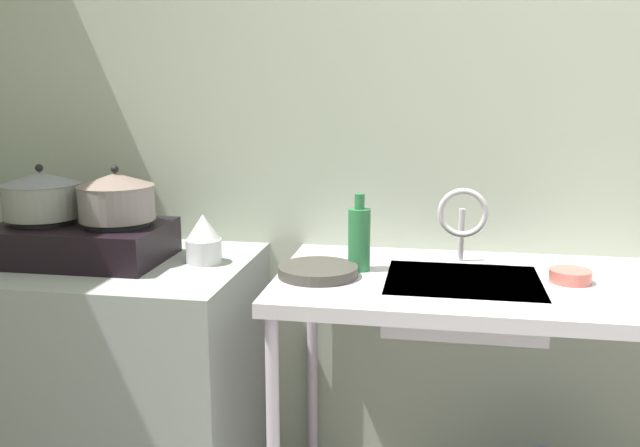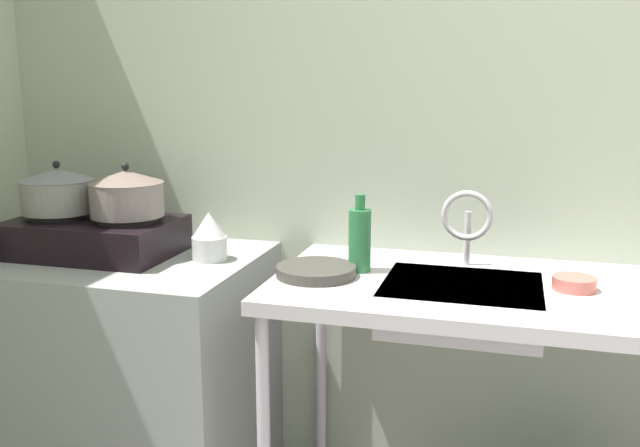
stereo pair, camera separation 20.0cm
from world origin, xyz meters
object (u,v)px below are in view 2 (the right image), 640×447
object	(u,v)px
pot_on_left_burner	(58,190)
sink_basin	(461,305)
pot_on_right_burner	(127,193)
bottle_by_sink	(360,239)
faucet	(467,219)
stove	(95,236)
frying_pan	(316,271)
percolator	(209,237)
small_bowl_on_drainboard	(574,283)

from	to	relation	value
pot_on_left_burner	sink_basin	xyz separation A→B (m)	(1.30, -0.02, -0.27)
pot_on_right_burner	bottle_by_sink	bearing A→B (deg)	2.71
faucet	stove	bearing A→B (deg)	-173.31
stove	pot_on_right_burner	world-z (taller)	pot_on_right_burner
pot_on_left_burner	bottle_by_sink	xyz separation A→B (m)	(0.99, 0.04, -0.11)
faucet	frying_pan	xyz separation A→B (m)	(-0.41, -0.19, -0.14)
pot_on_right_burner	frying_pan	size ratio (longest dim) A/B	1.01
percolator	stove	bearing A→B (deg)	-174.82
pot_on_right_burner	sink_basin	size ratio (longest dim) A/B	0.54
pot_on_left_burner	pot_on_right_burner	distance (m)	0.25
pot_on_left_burner	faucet	bearing A→B (deg)	6.05
faucet	percolator	bearing A→B (deg)	-172.57
frying_pan	small_bowl_on_drainboard	size ratio (longest dim) A/B	2.00
sink_basin	small_bowl_on_drainboard	xyz separation A→B (m)	(0.29, 0.03, 0.08)
stove	sink_basin	bearing A→B (deg)	-0.83
sink_basin	percolator	bearing A→B (deg)	176.21
pot_on_left_burner	sink_basin	size ratio (longest dim) A/B	0.55
stove	faucet	distance (m)	1.18
stove	sink_basin	size ratio (longest dim) A/B	1.21
stove	percolator	size ratio (longest dim) A/B	3.42
pot_on_right_burner	faucet	distance (m)	1.05
faucet	frying_pan	distance (m)	0.47
small_bowl_on_drainboard	pot_on_left_burner	bearing A→B (deg)	-179.66
pot_on_right_burner	small_bowl_on_drainboard	distance (m)	1.35
sink_basin	faucet	world-z (taller)	faucet
pot_on_right_burner	sink_basin	bearing A→B (deg)	-0.93
small_bowl_on_drainboard	frying_pan	bearing A→B (deg)	-174.89
frying_pan	pot_on_right_burner	bearing A→B (deg)	175.17
pot_on_right_burner	small_bowl_on_drainboard	world-z (taller)	pot_on_right_burner
pot_on_right_burner	bottle_by_sink	xyz separation A→B (m)	(0.74, 0.04, -0.11)
pot_on_right_burner	faucet	bearing A→B (deg)	7.48
faucet	pot_on_right_burner	bearing A→B (deg)	-172.52
pot_on_right_burner	sink_basin	world-z (taller)	pot_on_right_burner
stove	faucet	bearing A→B (deg)	6.69
percolator	small_bowl_on_drainboard	xyz separation A→B (m)	(1.08, -0.03, -0.06)
sink_basin	bottle_by_sink	world-z (taller)	bottle_by_sink
faucet	small_bowl_on_drainboard	distance (m)	0.35
pot_on_left_burner	sink_basin	world-z (taller)	pot_on_left_burner
frying_pan	small_bowl_on_drainboard	bearing A→B (deg)	5.11
frying_pan	bottle_by_sink	world-z (taller)	bottle_by_sink
frying_pan	small_bowl_on_drainboard	xyz separation A→B (m)	(0.71, 0.06, 0.00)
stove	sink_basin	xyz separation A→B (m)	(1.17, -0.02, -0.12)
pot_on_right_burner	bottle_by_sink	size ratio (longest dim) A/B	1.01
stove	pot_on_left_burner	size ratio (longest dim) A/B	2.18
small_bowl_on_drainboard	bottle_by_sink	distance (m)	0.60
pot_on_left_burner	small_bowl_on_drainboard	size ratio (longest dim) A/B	2.08
small_bowl_on_drainboard	stove	bearing A→B (deg)	-179.64
frying_pan	bottle_by_sink	distance (m)	0.16
sink_basin	bottle_by_sink	distance (m)	0.35
pot_on_right_burner	percolator	xyz separation A→B (m)	(0.26, 0.04, -0.13)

